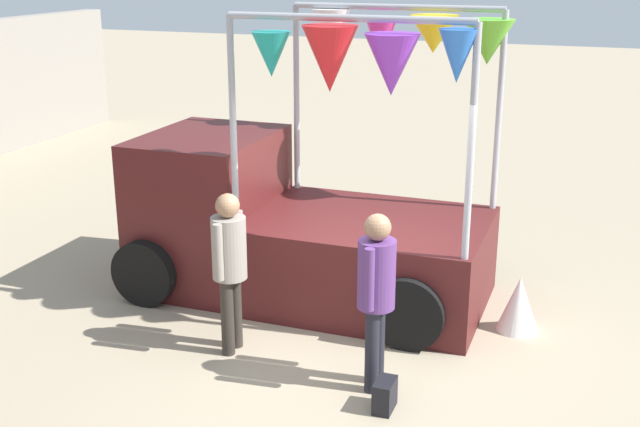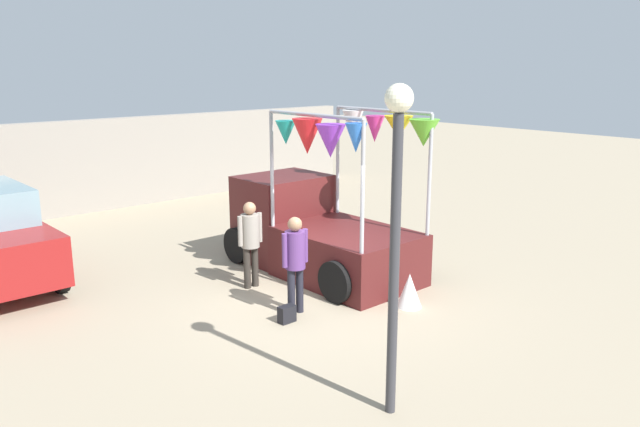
{
  "view_description": "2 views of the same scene",
  "coord_description": "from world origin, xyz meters",
  "px_view_note": "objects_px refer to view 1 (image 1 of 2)",
  "views": [
    {
      "loc": [
        -7.04,
        -2.1,
        3.8
      ],
      "look_at": [
        0.51,
        0.7,
        1.19
      ],
      "focal_mm": 45.0,
      "sensor_mm": 36.0,
      "label": 1
    },
    {
      "loc": [
        -6.98,
        -7.92,
        4.09
      ],
      "look_at": [
        0.72,
        0.71,
        1.32
      ],
      "focal_mm": 35.0,
      "sensor_mm": 36.0,
      "label": 2
    }
  ],
  "objects_px": {
    "vendor_truck": "(289,215)",
    "folded_kite_bundle_white": "(519,304)",
    "handbag": "(385,395)",
    "person_customer": "(376,285)",
    "person_vendor": "(229,258)"
  },
  "relations": [
    {
      "from": "handbag",
      "to": "folded_kite_bundle_white",
      "type": "height_order",
      "value": "folded_kite_bundle_white"
    },
    {
      "from": "handbag",
      "to": "vendor_truck",
      "type": "bearing_deg",
      "value": 39.62
    },
    {
      "from": "person_vendor",
      "to": "handbag",
      "type": "relative_size",
      "value": 5.87
    },
    {
      "from": "person_customer",
      "to": "folded_kite_bundle_white",
      "type": "height_order",
      "value": "person_customer"
    },
    {
      "from": "person_customer",
      "to": "person_vendor",
      "type": "distance_m",
      "value": 1.56
    },
    {
      "from": "vendor_truck",
      "to": "person_customer",
      "type": "xyz_separation_m",
      "value": [
        -1.82,
        -1.59,
        0.08
      ]
    },
    {
      "from": "folded_kite_bundle_white",
      "to": "person_vendor",
      "type": "bearing_deg",
      "value": 118.93
    },
    {
      "from": "person_customer",
      "to": "handbag",
      "type": "bearing_deg",
      "value": -150.26
    },
    {
      "from": "person_vendor",
      "to": "handbag",
      "type": "bearing_deg",
      "value": -107.3
    },
    {
      "from": "vendor_truck",
      "to": "person_vendor",
      "type": "height_order",
      "value": "vendor_truck"
    },
    {
      "from": "folded_kite_bundle_white",
      "to": "handbag",
      "type": "bearing_deg",
      "value": 156.02
    },
    {
      "from": "vendor_truck",
      "to": "folded_kite_bundle_white",
      "type": "height_order",
      "value": "vendor_truck"
    },
    {
      "from": "vendor_truck",
      "to": "folded_kite_bundle_white",
      "type": "distance_m",
      "value": 2.76
    },
    {
      "from": "person_customer",
      "to": "vendor_truck",
      "type": "bearing_deg",
      "value": 41.26
    },
    {
      "from": "person_customer",
      "to": "folded_kite_bundle_white",
      "type": "bearing_deg",
      "value": -33.46
    }
  ]
}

